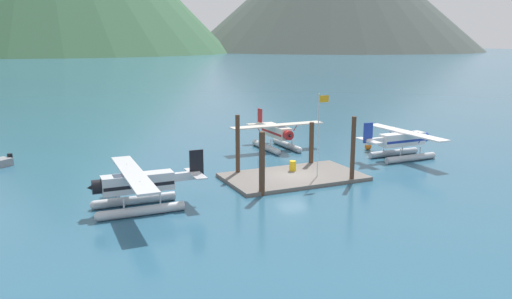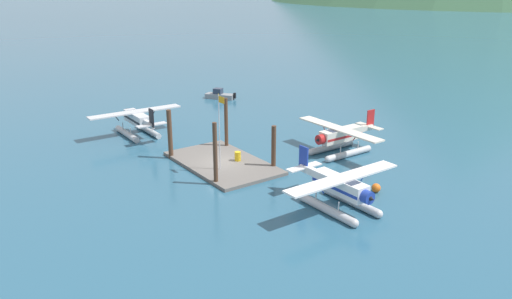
% 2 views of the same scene
% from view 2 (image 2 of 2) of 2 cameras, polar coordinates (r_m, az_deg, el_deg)
% --- Properties ---
extents(ground_plane, '(1200.00, 1200.00, 0.00)m').
position_cam_2_polar(ground_plane, '(46.88, -3.84, -1.71)').
color(ground_plane, '#285670').
extents(dock_platform, '(11.42, 6.64, 0.30)m').
position_cam_2_polar(dock_platform, '(46.82, -3.84, -1.54)').
color(dock_platform, '#66605B').
rests_on(dock_platform, ground).
extents(piling_near_left, '(0.45, 0.45, 4.82)m').
position_cam_2_polar(piling_near_left, '(48.36, -9.80, 1.71)').
color(piling_near_left, '#4C3323').
rests_on(piling_near_left, ground).
extents(piling_near_right, '(0.37, 0.37, 5.44)m').
position_cam_2_polar(piling_near_right, '(41.43, -4.68, -0.53)').
color(piling_near_right, '#4C3323').
rests_on(piling_near_right, ground).
extents(piling_far_left, '(0.37, 0.37, 5.26)m').
position_cam_2_polar(piling_far_left, '(50.60, -3.43, 2.98)').
color(piling_far_left, '#4C3323').
rests_on(piling_far_left, ground).
extents(piling_far_right, '(0.42, 0.42, 4.08)m').
position_cam_2_polar(piling_far_right, '(45.09, 2.03, 0.22)').
color(piling_far_right, '#4C3323').
rests_on(piling_far_right, ground).
extents(flagpole, '(0.95, 0.10, 6.90)m').
position_cam_2_polar(flagpole, '(43.48, -4.15, 2.92)').
color(flagpole, silver).
rests_on(flagpole, dock_platform).
extents(fuel_drum, '(0.62, 0.62, 0.88)m').
position_cam_2_polar(fuel_drum, '(46.76, -2.10, -0.77)').
color(fuel_drum, gold).
rests_on(fuel_drum, dock_platform).
extents(mooring_buoy, '(0.74, 0.74, 0.74)m').
position_cam_2_polar(mooring_buoy, '(41.81, 13.55, -4.29)').
color(mooring_buoy, orange).
rests_on(mooring_buoy, ground).
extents(seaplane_silver_port_aft, '(7.98, 10.42, 3.84)m').
position_cam_2_polar(seaplane_silver_port_aft, '(56.82, -13.44, 3.16)').
color(seaplane_silver_port_aft, '#B7BABF').
rests_on(seaplane_silver_port_aft, ground).
extents(seaplane_cream_bow_right, '(10.40, 7.98, 3.84)m').
position_cam_2_polar(seaplane_cream_bow_right, '(49.97, 9.61, 1.28)').
color(seaplane_cream_bow_right, '#B7BABF').
rests_on(seaplane_cream_bow_right, ground).
extents(seaplane_white_stbd_fwd, '(7.98, 10.41, 3.84)m').
position_cam_2_polar(seaplane_white_stbd_fwd, '(37.80, 9.57, -4.55)').
color(seaplane_white_stbd_fwd, '#B7BABF').
rests_on(seaplane_white_stbd_fwd, ground).
extents(boat_grey_open_west, '(4.28, 3.68, 1.50)m').
position_cam_2_polar(boat_grey_open_west, '(73.26, -4.23, 6.20)').
color(boat_grey_open_west, gray).
rests_on(boat_grey_open_west, ground).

